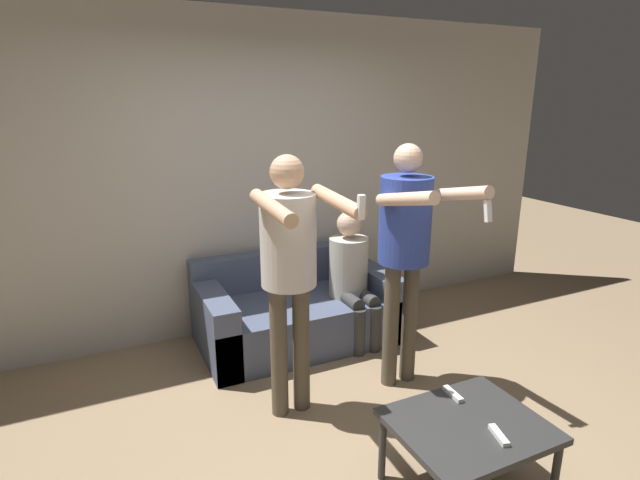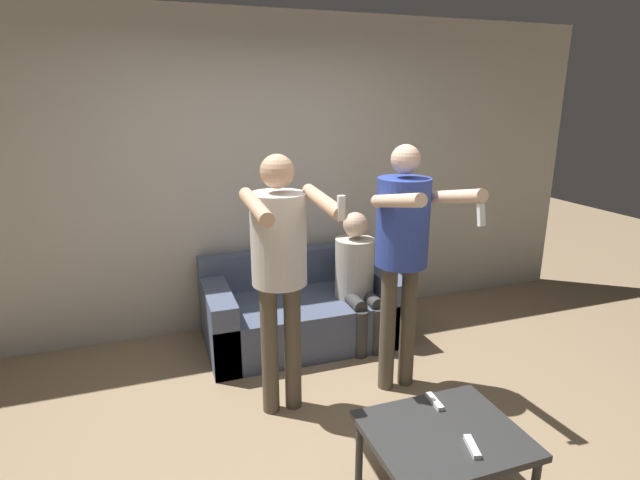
% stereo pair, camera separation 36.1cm
% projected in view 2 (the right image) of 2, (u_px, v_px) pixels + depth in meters
% --- Properties ---
extents(ground_plane, '(14.00, 14.00, 0.00)m').
position_uv_depth(ground_plane, '(344.00, 457.00, 2.89)').
color(ground_plane, '#937A5B').
extents(wall_back, '(6.40, 0.06, 2.70)m').
position_uv_depth(wall_back, '(260.00, 176.00, 4.33)').
color(wall_back, '#B7B2A8').
rests_on(wall_back, ground_plane).
extents(couch, '(1.62, 0.89, 0.71)m').
position_uv_depth(couch, '(301.00, 311.00, 4.26)').
color(couch, '#4C5670').
rests_on(couch, ground_plane).
extents(person_standing_left, '(0.46, 0.72, 1.69)m').
position_uv_depth(person_standing_left, '(280.00, 256.00, 3.04)').
color(person_standing_left, brown).
rests_on(person_standing_left, ground_plane).
extents(person_standing_right, '(0.47, 0.75, 1.72)m').
position_uv_depth(person_standing_right, '(403.00, 239.00, 3.30)').
color(person_standing_right, brown).
rests_on(person_standing_right, ground_plane).
extents(person_seated, '(0.33, 0.54, 1.11)m').
position_uv_depth(person_seated, '(357.00, 274.00, 4.12)').
color(person_seated, '#383838').
rests_on(person_seated, ground_plane).
extents(coffee_table, '(0.75, 0.63, 0.43)m').
position_uv_depth(coffee_table, '(444.00, 440.00, 2.46)').
color(coffee_table, '#2D2D2D').
rests_on(coffee_table, ground_plane).
extents(remote_near, '(0.08, 0.15, 0.02)m').
position_uv_depth(remote_near, '(472.00, 447.00, 2.32)').
color(remote_near, white).
rests_on(remote_near, coffee_table).
extents(remote_far, '(0.05, 0.15, 0.02)m').
position_uv_depth(remote_far, '(435.00, 401.00, 2.67)').
color(remote_far, white).
rests_on(remote_far, coffee_table).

